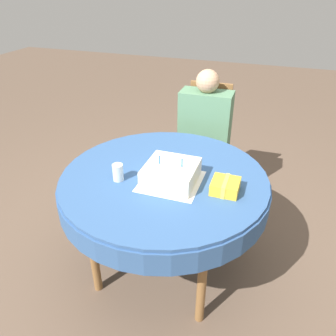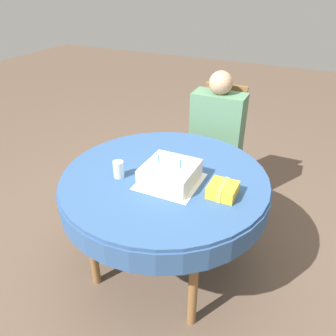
{
  "view_description": "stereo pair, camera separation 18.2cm",
  "coord_description": "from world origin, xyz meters",
  "px_view_note": "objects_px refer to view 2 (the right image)",
  "views": [
    {
      "loc": [
        0.54,
        -1.49,
        1.71
      ],
      "look_at": [
        0.03,
        -0.01,
        0.77
      ],
      "focal_mm": 35.0,
      "sensor_mm": 36.0,
      "label": 1
    },
    {
      "loc": [
        0.71,
        -1.42,
        1.71
      ],
      "look_at": [
        0.03,
        -0.01,
        0.77
      ],
      "focal_mm": 35.0,
      "sensor_mm": 36.0,
      "label": 2
    }
  ],
  "objects_px": {
    "drinking_glass": "(119,169)",
    "gift_box": "(223,190)",
    "person": "(216,131)",
    "chair": "(218,144)",
    "birthday_cake": "(170,173)"
  },
  "relations": [
    {
      "from": "drinking_glass",
      "to": "gift_box",
      "type": "bearing_deg",
      "value": 8.02
    },
    {
      "from": "drinking_glass",
      "to": "person",
      "type": "bearing_deg",
      "value": 74.36
    },
    {
      "from": "chair",
      "to": "birthday_cake",
      "type": "relative_size",
      "value": 3.54
    },
    {
      "from": "person",
      "to": "birthday_cake",
      "type": "height_order",
      "value": "person"
    },
    {
      "from": "drinking_glass",
      "to": "gift_box",
      "type": "relative_size",
      "value": 0.65
    },
    {
      "from": "person",
      "to": "drinking_glass",
      "type": "xyz_separation_m",
      "value": [
        -0.27,
        -0.95,
        0.1
      ]
    },
    {
      "from": "chair",
      "to": "drinking_glass",
      "type": "bearing_deg",
      "value": -105.04
    },
    {
      "from": "gift_box",
      "to": "birthday_cake",
      "type": "bearing_deg",
      "value": -179.51
    },
    {
      "from": "person",
      "to": "gift_box",
      "type": "distance_m",
      "value": 0.93
    },
    {
      "from": "chair",
      "to": "drinking_glass",
      "type": "xyz_separation_m",
      "value": [
        -0.26,
        -1.04,
        0.25
      ]
    },
    {
      "from": "person",
      "to": "birthday_cake",
      "type": "distance_m",
      "value": 0.87
    },
    {
      "from": "person",
      "to": "drinking_glass",
      "type": "relative_size",
      "value": 11.48
    },
    {
      "from": "chair",
      "to": "drinking_glass",
      "type": "distance_m",
      "value": 1.1
    },
    {
      "from": "person",
      "to": "gift_box",
      "type": "xyz_separation_m",
      "value": [
        0.32,
        -0.87,
        0.08
      ]
    },
    {
      "from": "gift_box",
      "to": "person",
      "type": "bearing_deg",
      "value": 110.16
    }
  ]
}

